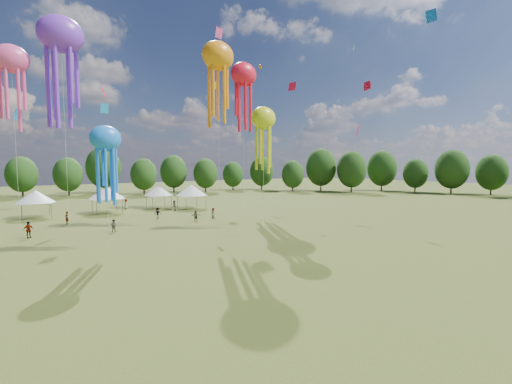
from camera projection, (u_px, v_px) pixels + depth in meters
ground at (449, 345)px, 15.39m from camera, size 300.00×300.00×0.00m
spectator_near at (114, 226)px, 41.23m from camera, size 0.95×0.94×1.55m
spectators_far at (147, 212)px, 52.42m from camera, size 24.59×20.47×1.89m
festival_tents at (104, 194)px, 57.52m from camera, size 38.07×10.72×4.46m
show_kites at (187, 85)px, 47.59m from camera, size 39.98×22.67×27.34m
small_kites at (157, 10)px, 47.39m from camera, size 71.16×61.72×46.65m
treeline at (94, 173)px, 63.59m from camera, size 201.57×95.24×13.43m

